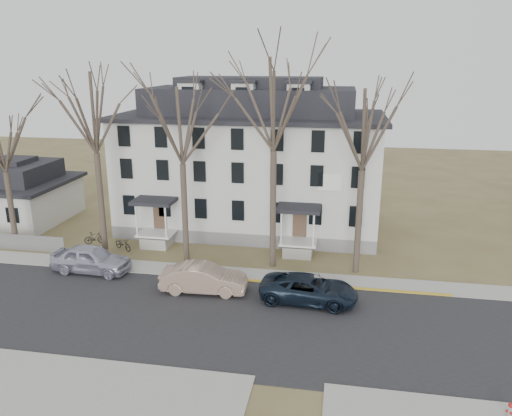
% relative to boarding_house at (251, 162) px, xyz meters
% --- Properties ---
extents(ground, '(120.00, 120.00, 0.00)m').
position_rel_boarding_house_xyz_m(ground, '(2.00, -17.95, -5.38)').
color(ground, brown).
rests_on(ground, ground).
extents(main_road, '(120.00, 10.00, 0.04)m').
position_rel_boarding_house_xyz_m(main_road, '(2.00, -15.95, -5.38)').
color(main_road, '#27272A').
rests_on(main_road, ground).
extents(far_sidewalk, '(120.00, 2.00, 0.08)m').
position_rel_boarding_house_xyz_m(far_sidewalk, '(2.00, -9.95, -5.38)').
color(far_sidewalk, '#A09F97').
rests_on(far_sidewalk, ground).
extents(near_sidewalk_left, '(20.00, 5.00, 0.08)m').
position_rel_boarding_house_xyz_m(near_sidewalk_left, '(-6.00, -22.95, -5.38)').
color(near_sidewalk_left, '#A09F97').
rests_on(near_sidewalk_left, ground).
extents(yellow_curb, '(14.00, 0.25, 0.06)m').
position_rel_boarding_house_xyz_m(yellow_curb, '(7.00, -10.85, -5.38)').
color(yellow_curb, gold).
rests_on(yellow_curb, ground).
extents(boarding_house, '(20.80, 12.36, 12.05)m').
position_rel_boarding_house_xyz_m(boarding_house, '(0.00, 0.00, 0.00)').
color(boarding_house, slate).
rests_on(boarding_house, ground).
extents(small_house, '(8.70, 8.70, 5.00)m').
position_rel_boarding_house_xyz_m(small_house, '(-20.00, -1.96, -3.13)').
color(small_house, beige).
rests_on(small_house, ground).
extents(tree_far_left, '(8.40, 8.40, 13.72)m').
position_rel_boarding_house_xyz_m(tree_far_left, '(-9.00, -8.15, 4.96)').
color(tree_far_left, '#473B31').
rests_on(tree_far_left, ground).
extents(tree_mid_left, '(7.80, 7.80, 12.74)m').
position_rel_boarding_house_xyz_m(tree_mid_left, '(-3.00, -8.15, 4.22)').
color(tree_mid_left, '#473B31').
rests_on(tree_mid_left, ground).
extents(tree_center, '(9.00, 9.00, 14.70)m').
position_rel_boarding_house_xyz_m(tree_center, '(3.00, -8.15, 5.71)').
color(tree_center, '#473B31').
rests_on(tree_center, ground).
extents(tree_mid_right, '(7.80, 7.80, 12.74)m').
position_rel_boarding_house_xyz_m(tree_mid_right, '(8.50, -8.15, 4.22)').
color(tree_mid_right, '#473B31').
rests_on(tree_mid_right, ground).
extents(tree_bungalow, '(6.60, 6.60, 10.78)m').
position_rel_boarding_house_xyz_m(tree_bungalow, '(-16.00, -8.15, 2.74)').
color(tree_bungalow, '#473B31').
rests_on(tree_bungalow, ground).
extents(car_silver, '(5.27, 2.30, 1.77)m').
position_rel_boarding_house_xyz_m(car_silver, '(-8.45, -11.20, -4.50)').
color(car_silver, '#AFB0C4').
rests_on(car_silver, ground).
extents(car_tan, '(5.19, 2.05, 1.68)m').
position_rel_boarding_house_xyz_m(car_tan, '(-0.47, -12.75, -4.54)').
color(car_tan, gray).
rests_on(car_tan, ground).
extents(car_navy, '(5.67, 2.90, 1.53)m').
position_rel_boarding_house_xyz_m(car_navy, '(5.77, -12.95, -4.61)').
color(car_navy, black).
rests_on(car_navy, ground).
extents(bicycle_left, '(1.80, 1.39, 0.91)m').
position_rel_boarding_house_xyz_m(bicycle_left, '(-8.09, -7.19, -4.92)').
color(bicycle_left, black).
rests_on(bicycle_left, ground).
extents(bicycle_right, '(1.60, 1.04, 0.93)m').
position_rel_boarding_house_xyz_m(bicycle_right, '(-10.72, -6.37, -4.91)').
color(bicycle_right, black).
rests_on(bicycle_right, ground).
extents(fire_hydrant, '(0.31, 0.29, 0.75)m').
position_rel_boarding_house_xyz_m(fire_hydrant, '(14.10, -21.39, -5.00)').
color(fire_hydrant, '#B7B7BA').
rests_on(fire_hydrant, ground).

